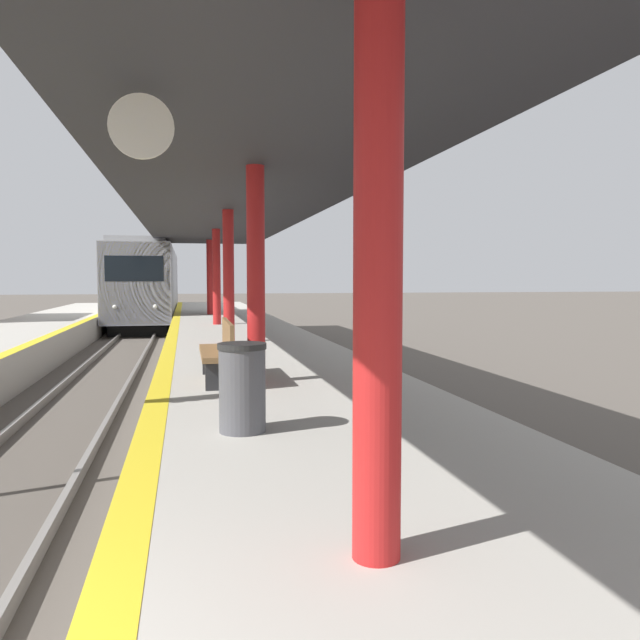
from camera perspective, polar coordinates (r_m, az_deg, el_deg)
train at (r=36.69m, az=-15.35°, el=3.19°), size 2.88×20.86×4.24m
station_canopy at (r=15.50m, az=-8.42°, el=10.06°), size 4.61×30.28×3.43m
trash_bin at (r=6.44m, az=-7.12°, el=-6.12°), size 0.50×0.50×0.91m
bench at (r=9.58m, az=-9.14°, el=-2.65°), size 0.44×1.88×0.92m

